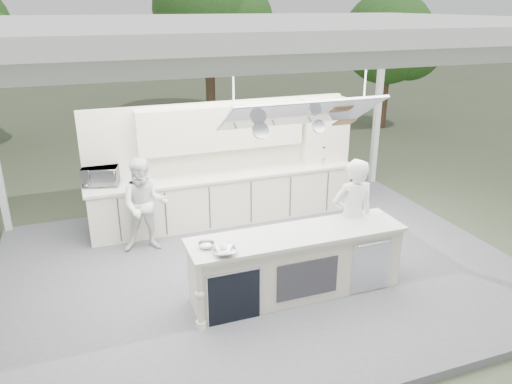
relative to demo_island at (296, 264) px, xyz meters
name	(u,v)px	position (x,y,z in m)	size (l,w,h in m)	color
ground	(261,272)	(-0.18, 0.91, -0.60)	(90.00, 90.00, 0.00)	#424B34
stage_deck	(261,269)	(-0.18, 0.91, -0.54)	(8.00, 6.00, 0.12)	#5C5C61
tent	(262,30)	(-0.18, 0.90, 3.11)	(8.20, 6.20, 3.86)	white
demo_island	(296,264)	(0.00, 0.00, 0.00)	(3.10, 0.79, 0.95)	beige
back_counter	(225,197)	(-0.18, 2.81, 0.00)	(5.08, 0.72, 0.95)	beige
back_wall_unit	(243,143)	(0.27, 3.03, 0.98)	(5.05, 0.48, 2.25)	beige
tree_cluster	(144,29)	(-0.34, 10.68, 2.69)	(19.55, 9.40, 5.85)	brown
head_chef	(352,217)	(1.05, 0.29, 0.44)	(0.67, 0.44, 1.84)	white
sous_chef	(145,205)	(-1.77, 2.13, 0.33)	(0.78, 0.61, 1.61)	white
toaster_oven	(101,176)	(-2.38, 2.99, 0.64)	(0.60, 0.41, 0.33)	silver
bowl_large	(225,252)	(-1.11, -0.24, 0.51)	(0.30, 0.30, 0.07)	silver
bowl_small	(206,245)	(-1.28, 0.02, 0.51)	(0.21, 0.21, 0.07)	#BABEC2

